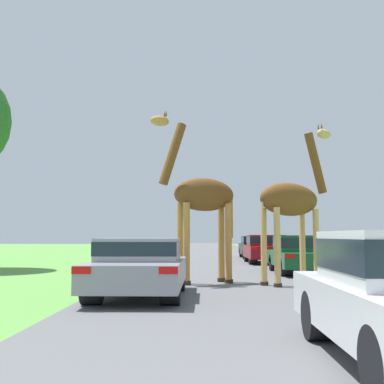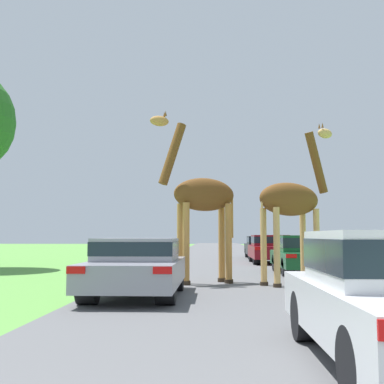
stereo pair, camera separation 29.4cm
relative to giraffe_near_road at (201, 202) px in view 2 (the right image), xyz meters
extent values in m
cube|color=#5B5B5E|center=(1.11, 16.96, -2.37)|extent=(7.38, 120.00, 0.00)
cylinder|color=#B77F3D|center=(-0.41, -0.44, -1.21)|extent=(0.20, 0.20, 2.32)
cylinder|color=#2D2319|center=(-0.41, -0.44, -2.31)|extent=(0.25, 0.25, 0.12)
cylinder|color=#B77F3D|center=(-0.60, 0.01, -1.21)|extent=(0.20, 0.20, 2.32)
cylinder|color=#2D2319|center=(-0.60, 0.01, -2.31)|extent=(0.25, 0.25, 0.12)
cylinder|color=#B77F3D|center=(0.81, 0.08, -1.21)|extent=(0.20, 0.20, 2.32)
cylinder|color=#2D2319|center=(0.81, 0.08, -2.31)|extent=(0.25, 0.25, 0.12)
cylinder|color=#B77F3D|center=(0.62, 0.53, -1.21)|extent=(0.20, 0.20, 2.32)
cylinder|color=#2D2319|center=(0.62, 0.53, -2.31)|extent=(0.25, 0.25, 0.12)
ellipsoid|color=brown|center=(0.10, 0.04, 0.21)|extent=(1.96, 1.27, 0.98)
cylinder|color=brown|center=(-0.81, -0.35, 1.37)|extent=(0.87, 0.57, 1.85)
ellipsoid|color=#B77F3D|center=(-1.18, -0.51, 2.30)|extent=(0.61, 0.44, 0.30)
cylinder|color=#B77F3D|center=(0.93, 0.40, -0.42)|extent=(0.07, 0.07, 1.27)
cone|color=brown|center=(-1.00, -0.50, 2.53)|extent=(0.07, 0.07, 0.16)
cone|color=brown|center=(-1.05, -0.38, 2.53)|extent=(0.07, 0.07, 0.16)
cylinder|color=tan|center=(3.02, 0.37, -1.30)|extent=(0.17, 0.17, 2.15)
cylinder|color=#2D2319|center=(3.02, 0.37, -2.32)|extent=(0.23, 0.23, 0.10)
cylinder|color=tan|center=(3.32, -0.08, -1.30)|extent=(0.17, 0.17, 2.15)
cylinder|color=#2D2319|center=(3.32, -0.08, -2.32)|extent=(0.23, 0.23, 0.10)
cylinder|color=tan|center=(1.76, -0.49, -1.30)|extent=(0.17, 0.17, 2.15)
cylinder|color=#2D2319|center=(1.76, -0.49, -2.32)|extent=(0.23, 0.23, 0.10)
cylinder|color=tan|center=(2.07, -0.94, -1.30)|extent=(0.17, 0.17, 2.15)
cylinder|color=#2D2319|center=(2.07, -0.94, -2.32)|extent=(0.23, 0.23, 0.10)
ellipsoid|color=brown|center=(2.54, -0.28, 0.04)|extent=(2.15, 1.75, 0.95)
cylinder|color=brown|center=(3.45, 0.34, 1.19)|extent=(0.82, 0.67, 1.85)
ellipsoid|color=tan|center=(3.78, 0.57, 2.12)|extent=(0.60, 0.51, 0.30)
cylinder|color=tan|center=(1.69, -0.87, -0.55)|extent=(0.06, 0.06, 1.18)
cone|color=brown|center=(3.61, 0.53, 2.35)|extent=(0.07, 0.07, 0.16)
cone|color=brown|center=(3.68, 0.42, 2.35)|extent=(0.07, 0.07, 0.16)
cylinder|color=black|center=(1.62, -7.52, -2.05)|extent=(0.39, 0.65, 0.65)
cylinder|color=black|center=(1.62, -9.98, -2.05)|extent=(0.39, 0.65, 0.65)
cube|color=black|center=(3.30, 15.85, -1.81)|extent=(1.78, 4.42, 0.63)
cube|color=black|center=(3.30, 15.85, -1.25)|extent=(1.60, 1.99, 0.47)
cube|color=#19232D|center=(3.30, 15.85, -1.23)|extent=(1.62, 2.01, 0.28)
cube|color=red|center=(2.57, 13.63, -1.58)|extent=(0.32, 0.03, 0.15)
cube|color=red|center=(4.03, 13.63, -1.58)|extent=(0.32, 0.03, 0.15)
cylinder|color=black|center=(2.59, 17.17, -2.08)|extent=(0.36, 0.59, 0.59)
cylinder|color=black|center=(4.02, 17.17, -2.08)|extent=(0.36, 0.59, 0.59)
cylinder|color=black|center=(2.59, 14.52, -2.08)|extent=(0.36, 0.59, 0.59)
cylinder|color=black|center=(4.02, 14.52, -2.08)|extent=(0.36, 0.59, 0.59)
cube|color=maroon|center=(3.23, 10.52, -1.79)|extent=(1.92, 4.34, 0.60)
cube|color=maroon|center=(3.23, 10.52, -1.23)|extent=(1.73, 1.95, 0.54)
cube|color=#19232D|center=(3.23, 10.52, -1.20)|extent=(1.75, 1.97, 0.32)
cube|color=red|center=(2.44, 8.34, -1.58)|extent=(0.35, 0.03, 0.14)
cube|color=red|center=(4.02, 8.34, -1.58)|extent=(0.35, 0.03, 0.14)
cylinder|color=black|center=(2.46, 11.82, -2.05)|extent=(0.38, 0.65, 0.65)
cylinder|color=black|center=(4.00, 11.82, -2.05)|extent=(0.38, 0.65, 0.65)
cylinder|color=black|center=(2.46, 9.22, -2.05)|extent=(0.38, 0.65, 0.65)
cylinder|color=black|center=(4.00, 9.22, -2.05)|extent=(0.38, 0.65, 0.65)
cube|color=gray|center=(-1.38, -3.10, -1.82)|extent=(1.96, 4.12, 0.55)
cube|color=gray|center=(-1.38, -3.10, -1.30)|extent=(1.77, 1.86, 0.50)
cube|color=#19232D|center=(-1.38, -3.10, -1.27)|extent=(1.79, 1.87, 0.30)
cube|color=red|center=(-2.18, -5.18, -1.63)|extent=(0.35, 0.03, 0.13)
cube|color=red|center=(-0.57, -5.18, -1.63)|extent=(0.35, 0.03, 0.13)
cylinder|color=black|center=(-2.16, -1.87, -2.05)|extent=(0.39, 0.65, 0.65)
cylinder|color=black|center=(-0.59, -1.87, -2.05)|extent=(0.39, 0.65, 0.65)
cylinder|color=black|center=(-2.16, -4.34, -2.05)|extent=(0.39, 0.65, 0.65)
cylinder|color=black|center=(-0.59, -4.34, -2.05)|extent=(0.39, 0.65, 0.65)
cube|color=#144C28|center=(3.67, 3.89, -1.83)|extent=(1.94, 4.37, 0.53)
cube|color=#144C28|center=(3.67, 3.89, -1.28)|extent=(1.75, 1.97, 0.59)
cube|color=#19232D|center=(3.67, 3.89, -1.25)|extent=(1.77, 1.99, 0.35)
cube|color=red|center=(2.88, 1.69, -1.65)|extent=(0.35, 0.03, 0.13)
cube|color=red|center=(4.47, 1.69, -1.65)|extent=(0.35, 0.03, 0.13)
cylinder|color=black|center=(2.90, 5.20, -2.05)|extent=(0.39, 0.64, 0.64)
cylinder|color=black|center=(4.45, 5.20, -2.05)|extent=(0.39, 0.64, 0.64)
cylinder|color=black|center=(2.90, 2.58, -2.05)|extent=(0.39, 0.64, 0.64)
cylinder|color=black|center=(4.45, 2.58, -2.05)|extent=(0.39, 0.64, 0.64)
camera|label=1|loc=(0.06, -14.06, -0.99)|focal=45.00mm
camera|label=2|loc=(0.35, -14.05, -0.99)|focal=45.00mm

